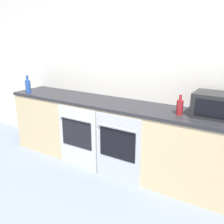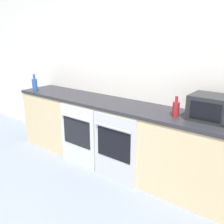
% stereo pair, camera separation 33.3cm
% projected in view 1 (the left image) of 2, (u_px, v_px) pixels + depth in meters
% --- Properties ---
extents(wall_back, '(10.00, 0.06, 2.60)m').
position_uv_depth(wall_back, '(127.00, 70.00, 3.42)').
color(wall_back, silver).
rests_on(wall_back, ground_plane).
extents(counter_back, '(3.34, 0.61, 0.91)m').
position_uv_depth(counter_back, '(114.00, 135.00, 3.40)').
color(counter_back, '#D1B789').
rests_on(counter_back, ground_plane).
extents(oven_left, '(0.62, 0.06, 0.85)m').
position_uv_depth(oven_left, '(77.00, 138.00, 3.36)').
color(oven_left, silver).
rests_on(oven_left, ground_plane).
extents(oven_right, '(0.62, 0.06, 0.85)m').
position_uv_depth(oven_right, '(118.00, 148.00, 3.04)').
color(oven_right, '#B7BABF').
rests_on(oven_right, ground_plane).
extents(microwave, '(0.50, 0.35, 0.26)m').
position_uv_depth(microwave, '(218.00, 105.00, 2.64)').
color(microwave, '#232326').
rests_on(microwave, counter_back).
extents(bottle_blue, '(0.08, 0.08, 0.27)m').
position_uv_depth(bottle_blue, '(28.00, 86.00, 3.79)').
color(bottle_blue, '#234793').
rests_on(bottle_blue, counter_back).
extents(bottle_red, '(0.07, 0.07, 0.22)m').
position_uv_depth(bottle_red, '(180.00, 107.00, 2.74)').
color(bottle_red, maroon).
rests_on(bottle_red, counter_back).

